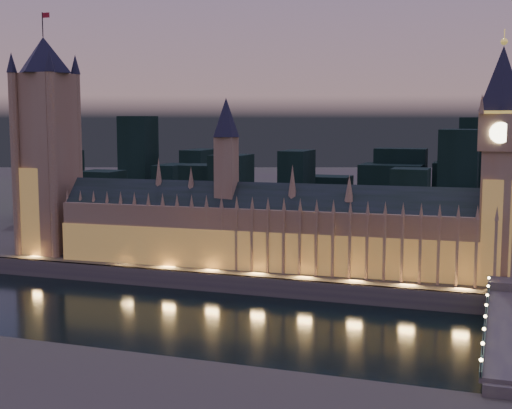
% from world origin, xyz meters
% --- Properties ---
extents(ground_plane, '(2000.00, 2000.00, 0.00)m').
position_xyz_m(ground_plane, '(0.00, 0.00, 0.00)').
color(ground_plane, black).
rests_on(ground_plane, ground).
extents(north_bank, '(2000.00, 960.00, 8.00)m').
position_xyz_m(north_bank, '(0.00, 520.00, 4.00)').
color(north_bank, '#4D3B3F').
rests_on(north_bank, ground).
extents(embankment_wall, '(2000.00, 2.50, 8.00)m').
position_xyz_m(embankment_wall, '(0.00, 41.00, 4.00)').
color(embankment_wall, '#474046').
rests_on(embankment_wall, ground).
extents(palace_of_westminster, '(202.00, 29.18, 78.00)m').
position_xyz_m(palace_of_westminster, '(7.07, 61.74, 26.37)').
color(palace_of_westminster, '#986E4D').
rests_on(palace_of_westminster, north_bank).
extents(victoria_tower, '(31.68, 31.68, 120.94)m').
position_xyz_m(victoria_tower, '(-110.00, 61.92, 68.01)').
color(victoria_tower, '#986E4D').
rests_on(victoria_tower, north_bank).
extents(elizabeth_tower, '(18.00, 18.00, 104.14)m').
position_xyz_m(elizabeth_tower, '(108.00, 61.92, 65.95)').
color(elizabeth_tower, '#986E4D').
rests_on(elizabeth_tower, north_bank).
extents(city_backdrop, '(468.51, 215.63, 70.35)m').
position_xyz_m(city_backdrop, '(39.23, 246.43, 30.45)').
color(city_backdrop, black).
rests_on(city_backdrop, north_bank).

